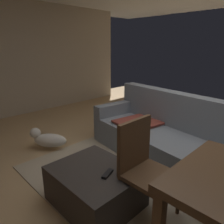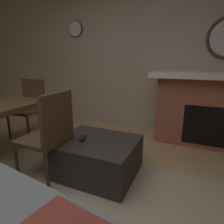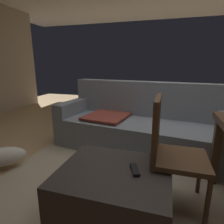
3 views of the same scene
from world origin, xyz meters
TOP-DOWN VIEW (x-y plane):
  - floor at (0.00, 0.00)m, footprint 9.20×9.20m
  - area_rug at (-0.21, -0.22)m, footprint 2.60×2.00m
  - couch at (-0.22, 0.49)m, footprint 2.40×1.17m
  - ottoman_coffee_table at (-0.21, -0.85)m, footprint 0.85×0.71m
  - tv_remote at (-0.06, -0.82)m, footprint 0.10×0.17m
  - dining_chair_west at (0.18, -0.58)m, footprint 0.44×0.44m

SIDE VIEW (x-z plane):
  - floor at x=0.00m, z-range 0.00..0.00m
  - area_rug at x=-0.21m, z-range 0.00..0.01m
  - ottoman_coffee_table at x=-0.21m, z-range 0.00..0.40m
  - couch at x=-0.22m, z-range -0.14..0.79m
  - tv_remote at x=-0.06m, z-range 0.40..0.42m
  - dining_chair_west at x=0.18m, z-range 0.06..0.99m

